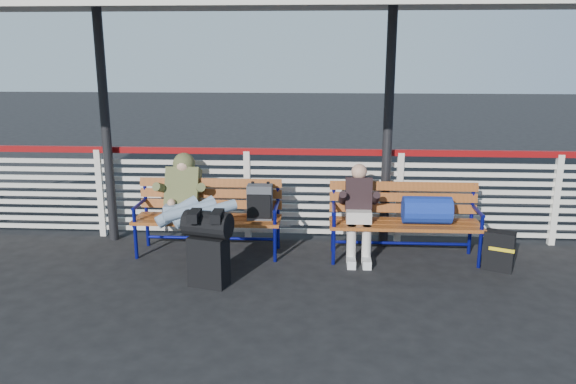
# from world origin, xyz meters

# --- Properties ---
(ground) EXTENTS (60.00, 60.00, 0.00)m
(ground) POSITION_xyz_m (0.00, 0.00, 0.00)
(ground) COLOR black
(ground) RESTS_ON ground
(fence) EXTENTS (12.08, 0.08, 1.24)m
(fence) POSITION_xyz_m (0.00, 1.90, 0.66)
(fence) COLOR silver
(fence) RESTS_ON ground
(luggage_stack) EXTENTS (0.56, 0.40, 0.83)m
(luggage_stack) POSITION_xyz_m (-0.21, 0.31, 0.45)
(luggage_stack) COLOR black
(luggage_stack) RESTS_ON ground
(bench_left) EXTENTS (1.80, 0.56, 0.92)m
(bench_left) POSITION_xyz_m (-0.24, 1.34, 0.58)
(bench_left) COLOR #AF5722
(bench_left) RESTS_ON ground
(bench_right) EXTENTS (1.80, 0.56, 0.92)m
(bench_right) POSITION_xyz_m (2.11, 1.26, 0.59)
(bench_right) COLOR #AF5722
(bench_right) RESTS_ON ground
(traveler_man) EXTENTS (0.94, 1.64, 0.77)m
(traveler_man) POSITION_xyz_m (-0.56, 0.99, 0.71)
(traveler_man) COLOR #859BB4
(traveler_man) RESTS_ON ground
(companion_person) EXTENTS (0.32, 0.66, 1.15)m
(companion_person) POSITION_xyz_m (1.44, 1.25, 0.60)
(companion_person) COLOR beige
(companion_person) RESTS_ON ground
(suitcase_side) EXTENTS (0.38, 0.32, 0.46)m
(suitcase_side) POSITION_xyz_m (3.04, 0.96, 0.23)
(suitcase_side) COLOR black
(suitcase_side) RESTS_ON ground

